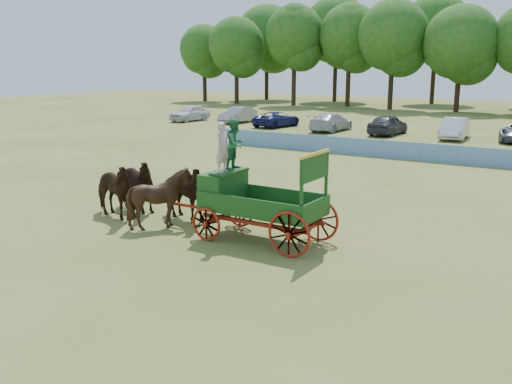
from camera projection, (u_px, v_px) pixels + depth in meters
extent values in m
plane|color=olive|center=(244.00, 237.00, 18.52)|extent=(160.00, 160.00, 0.00)
imported|color=#321D0E|center=(112.00, 190.00, 20.65)|extent=(2.61, 1.54, 2.07)
imported|color=#321D0E|center=(133.00, 185.00, 21.56)|extent=(2.62, 1.55, 2.07)
imported|color=#321D0E|center=(162.00, 198.00, 19.39)|extent=(2.21, 2.05, 2.07)
imported|color=#321D0E|center=(182.00, 192.00, 20.30)|extent=(2.62, 1.58, 2.07)
cube|color=#A62810|center=(224.00, 216.00, 18.79)|extent=(0.12, 2.00, 0.12)
cube|color=#A62810|center=(304.00, 230.00, 17.22)|extent=(0.12, 2.00, 0.12)
cube|color=#A62810|center=(253.00, 223.00, 17.52)|extent=(3.80, 0.10, 0.12)
cube|color=#A62810|center=(271.00, 215.00, 18.43)|extent=(3.80, 0.10, 0.12)
cube|color=#A62810|center=(202.00, 208.00, 19.23)|extent=(2.80, 0.09, 0.09)
cube|color=#1A4F1A|center=(262.00, 210.00, 17.92)|extent=(3.80, 1.80, 0.10)
cube|color=#1A4F1A|center=(247.00, 207.00, 17.13)|extent=(3.80, 0.06, 0.55)
cube|color=#1A4F1A|center=(277.00, 196.00, 18.57)|extent=(3.80, 0.06, 0.55)
cube|color=#1A4F1A|center=(316.00, 209.00, 16.87)|extent=(0.06, 1.80, 0.55)
cube|color=#1A4F1A|center=(223.00, 188.00, 18.58)|extent=(0.85, 1.70, 1.05)
cube|color=#1A4F1A|center=(229.00, 172.00, 18.33)|extent=(0.55, 1.50, 0.08)
cube|color=#1A4F1A|center=(214.00, 193.00, 18.82)|extent=(0.10, 1.60, 0.65)
cube|color=#1A4F1A|center=(219.00, 202.00, 18.80)|extent=(0.55, 1.60, 0.06)
cube|color=#1A4F1A|center=(301.00, 192.00, 16.11)|extent=(0.08, 0.08, 1.80)
cube|color=#1A4F1A|center=(326.00, 183.00, 17.42)|extent=(0.08, 0.08, 1.80)
cube|color=#1A4F1A|center=(315.00, 167.00, 16.63)|extent=(0.07, 1.75, 0.75)
cube|color=yellow|center=(315.00, 154.00, 16.55)|extent=(0.08, 1.80, 0.09)
cube|color=yellow|center=(313.00, 167.00, 16.65)|extent=(0.02, 1.30, 0.12)
torus|color=#A62810|center=(206.00, 224.00, 18.02)|extent=(1.09, 0.09, 1.09)
torus|color=#A62810|center=(240.00, 211.00, 19.58)|extent=(1.09, 0.09, 1.09)
torus|color=#A62810|center=(289.00, 234.00, 16.41)|extent=(1.39, 0.09, 1.39)
torus|color=#A62810|center=(318.00, 220.00, 17.98)|extent=(1.39, 0.09, 1.39)
imported|color=#D09FA8|center=(223.00, 147.00, 17.85)|extent=(0.38, 0.58, 1.59)
imported|color=#296E3E|center=(235.00, 144.00, 18.43)|extent=(0.61, 0.79, 1.62)
cube|color=#1D4EA2|center=(398.00, 150.00, 33.74)|extent=(26.00, 0.08, 1.05)
imported|color=silver|center=(190.00, 113.00, 56.17)|extent=(2.06, 4.74, 1.59)
imported|color=gray|center=(238.00, 115.00, 54.49)|extent=(1.66, 4.63, 1.52)
imported|color=navy|center=(277.00, 119.00, 50.99)|extent=(2.83, 5.11, 1.35)
imported|color=silver|center=(331.00, 122.00, 47.80)|extent=(2.16, 5.21, 1.51)
imported|color=#333338|center=(388.00, 125.00, 45.16)|extent=(2.05, 4.83, 1.63)
imported|color=silver|center=(454.00, 128.00, 42.67)|extent=(2.17, 4.96, 1.59)
cylinder|color=#382314|center=(205.00, 87.00, 86.64)|extent=(0.60, 0.60, 4.22)
sphere|color=#1C4F15|center=(204.00, 49.00, 85.40)|extent=(7.26, 7.26, 7.26)
cylinder|color=#382314|center=(237.00, 88.00, 80.88)|extent=(0.60, 0.60, 4.45)
sphere|color=#1C4F15|center=(236.00, 44.00, 79.57)|extent=(7.70, 7.70, 7.70)
cylinder|color=#382314|center=(294.00, 86.00, 77.47)|extent=(0.60, 0.60, 5.13)
sphere|color=#1C4F15|center=(294.00, 34.00, 75.96)|extent=(7.82, 7.82, 7.82)
cylinder|color=#382314|center=(348.00, 87.00, 75.44)|extent=(0.60, 0.60, 5.02)
sphere|color=#1C4F15|center=(350.00, 35.00, 73.96)|extent=(8.01, 8.01, 8.01)
cylinder|color=#382314|center=(391.00, 89.00, 70.50)|extent=(0.60, 0.60, 4.89)
sphere|color=#1C4F15|center=(393.00, 34.00, 69.07)|extent=(8.52, 8.52, 8.52)
cylinder|color=#382314|center=(457.00, 93.00, 66.74)|extent=(0.60, 0.60, 4.33)
sphere|color=#1C4F15|center=(461.00, 42.00, 65.47)|extent=(8.57, 8.57, 8.57)
cylinder|color=#382314|center=(267.00, 83.00, 90.15)|extent=(0.60, 0.60, 5.30)
sphere|color=#1C4F15|center=(267.00, 36.00, 88.59)|extent=(9.68, 9.68, 9.68)
cylinder|color=#382314|center=(335.00, 82.00, 85.77)|extent=(0.60, 0.60, 5.75)
sphere|color=#1C4F15|center=(336.00, 29.00, 84.07)|extent=(9.65, 9.65, 9.65)
cylinder|color=#382314|center=(433.00, 83.00, 80.57)|extent=(0.60, 0.60, 5.68)
sphere|color=#1C4F15|center=(436.00, 27.00, 78.90)|extent=(9.30, 9.30, 9.30)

